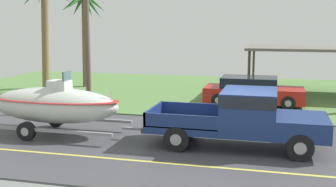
{
  "coord_description": "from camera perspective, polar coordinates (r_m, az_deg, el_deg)",
  "views": [
    {
      "loc": [
        1.14,
        -13.06,
        3.96
      ],
      "look_at": [
        -2.56,
        1.21,
        1.51
      ],
      "focal_mm": 45.34,
      "sensor_mm": 36.0,
      "label": 1
    }
  ],
  "objects": [
    {
      "name": "pickup_truck_towing",
      "position": [
        13.74,
        10.68,
        -2.98
      ],
      "size": [
        5.84,
        2.16,
        1.88
      ],
      "color": "navy",
      "rests_on": "ground"
    },
    {
      "name": "boat_on_trailer",
      "position": [
        15.72,
        -15.12,
        -1.46
      ],
      "size": [
        6.24,
        2.25,
        2.29
      ],
      "color": "gray",
      "rests_on": "ground"
    },
    {
      "name": "parked_sedan_near",
      "position": [
        21.05,
        11.29,
        0.28
      ],
      "size": [
        4.73,
        1.94,
        1.38
      ],
      "color": "#B21E19",
      "rests_on": "ground"
    },
    {
      "name": "carport_awning",
      "position": [
        24.68,
        19.99,
        5.63
      ],
      "size": [
        7.99,
        4.73,
        2.68
      ],
      "color": "#4C4238",
      "rests_on": "ground"
    },
    {
      "name": "palm_tree_mid",
      "position": [
        25.07,
        -16.24,
        11.27
      ],
      "size": [
        3.25,
        3.11,
        6.54
      ],
      "color": "brown",
      "rests_on": "ground"
    },
    {
      "name": "palm_tree_near_left",
      "position": [
        26.73,
        -11.19,
        10.2
      ],
      "size": [
        2.68,
        3.02,
        6.05
      ],
      "color": "brown",
      "rests_on": "ground"
    },
    {
      "name": "ground",
      "position": [
        21.84,
        11.29,
        -1.22
      ],
      "size": [
        36.0,
        22.0,
        0.11
      ],
      "color": "#424247"
    },
    {
      "name": "utility_pole",
      "position": [
        19.45,
        -10.84,
        8.51
      ],
      "size": [
        0.24,
        1.8,
        7.1
      ],
      "color": "brown",
      "rests_on": "ground"
    }
  ]
}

